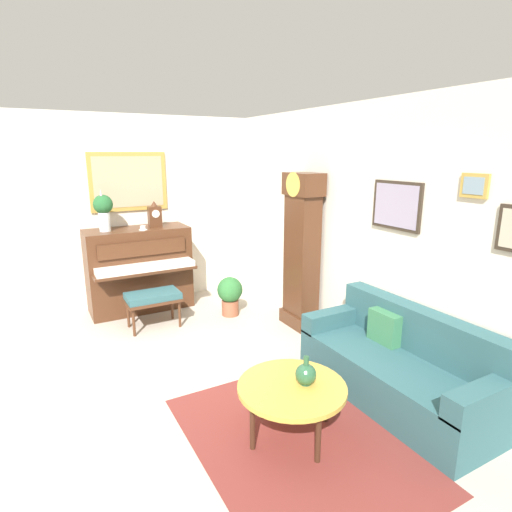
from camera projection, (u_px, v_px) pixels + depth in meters
ground_plane at (155, 393)px, 4.11m from camera, size 6.40×6.00×0.10m
wall_left at (100, 213)px, 5.96m from camera, size 0.13×4.90×2.80m
wall_back at (350, 228)px, 4.86m from camera, size 5.30×0.13×2.80m
area_rug at (295, 441)px, 3.34m from camera, size 2.10×1.50×0.01m
piano at (139, 269)px, 6.04m from camera, size 0.87×1.44×1.21m
piano_bench at (153, 298)px, 5.44m from camera, size 0.42×0.70×0.48m
grandfather_clock at (302, 255)px, 5.38m from camera, size 0.52×0.34×2.03m
couch at (399, 367)px, 3.88m from camera, size 1.90×0.80×0.84m
coffee_table at (292, 389)px, 3.33m from camera, size 0.88×0.88×0.45m
mantel_clock at (155, 215)px, 5.98m from camera, size 0.13×0.18×0.38m
flower_vase at (103, 208)px, 5.62m from camera, size 0.26×0.26×0.58m
teacup at (143, 228)px, 5.78m from camera, size 0.12×0.12×0.06m
green_jug at (306, 374)px, 3.32m from camera, size 0.17×0.17×0.24m
potted_plant at (230, 293)px, 5.87m from camera, size 0.36×0.36×0.56m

